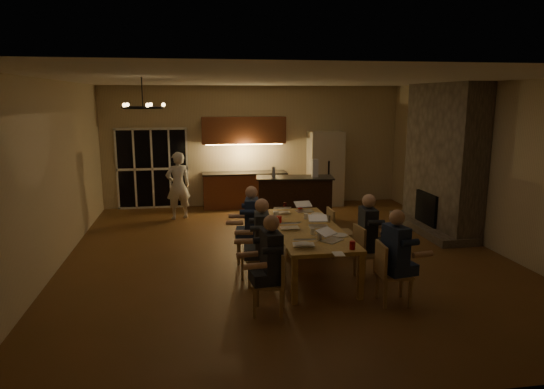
{
  "coord_description": "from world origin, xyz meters",
  "views": [
    {
      "loc": [
        -1.67,
        -8.47,
        2.91
      ],
      "look_at": [
        -0.21,
        0.3,
        1.11
      ],
      "focal_mm": 32.0,
      "sensor_mm": 36.0,
      "label": 1
    }
  ],
  "objects_px": {
    "person_left_mid": "(262,242)",
    "redcup_far": "(300,206)",
    "person_right_mid": "(367,236)",
    "can_right": "(328,219)",
    "chair_right_near": "(394,273)",
    "person_left_near": "(271,265)",
    "bar_bottle": "(274,172)",
    "laptop_d": "(319,220)",
    "person_left_far": "(252,224)",
    "bar_blender": "(315,168)",
    "person_right_near": "(395,257)",
    "redcup_near": "(352,245)",
    "mug_back": "(276,214)",
    "chair_right_mid": "(370,252)",
    "plate_near": "(340,235)",
    "redcup_mid": "(279,219)",
    "dining_table": "(306,248)",
    "laptop_f": "(305,206)",
    "laptop_a": "(304,238)",
    "refrigerator": "(325,168)",
    "laptop_e": "(282,207)",
    "chair_right_far": "(341,232)",
    "mug_mid": "(306,216)",
    "chair_left_far": "(249,238)",
    "plate_left": "(304,244)",
    "chair_left_near": "(269,282)",
    "chair_left_mid": "(256,256)",
    "chandelier": "(143,108)",
    "mug_front": "(312,231)",
    "standing_person": "(178,185)",
    "can_cola": "(285,206)"
  },
  "relations": [
    {
      "from": "person_left_mid",
      "to": "redcup_far",
      "type": "height_order",
      "value": "person_left_mid"
    },
    {
      "from": "person_right_mid",
      "to": "can_right",
      "type": "bearing_deg",
      "value": 36.68
    },
    {
      "from": "chair_right_near",
      "to": "person_left_mid",
      "type": "relative_size",
      "value": 0.64
    },
    {
      "from": "person_left_near",
      "to": "bar_bottle",
      "type": "relative_size",
      "value": 5.75
    },
    {
      "from": "person_right_mid",
      "to": "laptop_d",
      "type": "height_order",
      "value": "person_right_mid"
    },
    {
      "from": "person_left_far",
      "to": "laptop_d",
      "type": "distance_m",
      "value": 1.22
    },
    {
      "from": "person_left_mid",
      "to": "bar_blender",
      "type": "bearing_deg",
      "value": 159.09
    },
    {
      "from": "person_right_near",
      "to": "person_right_mid",
      "type": "relative_size",
      "value": 1.0
    },
    {
      "from": "person_right_near",
      "to": "redcup_near",
      "type": "distance_m",
      "value": 0.62
    },
    {
      "from": "bar_bottle",
      "to": "mug_back",
      "type": "bearing_deg",
      "value": -98.6
    },
    {
      "from": "can_right",
      "to": "person_left_mid",
      "type": "bearing_deg",
      "value": -149.15
    },
    {
      "from": "chair_right_near",
      "to": "chair_right_mid",
      "type": "height_order",
      "value": "same"
    },
    {
      "from": "chair_right_mid",
      "to": "plate_near",
      "type": "height_order",
      "value": "chair_right_mid"
    },
    {
      "from": "person_left_near",
      "to": "redcup_mid",
      "type": "bearing_deg",
      "value": 160.89
    },
    {
      "from": "dining_table",
      "to": "laptop_f",
      "type": "height_order",
      "value": "laptop_f"
    },
    {
      "from": "person_right_near",
      "to": "laptop_a",
      "type": "relative_size",
      "value": 4.31
    },
    {
      "from": "plate_near",
      "to": "refrigerator",
      "type": "bearing_deg",
      "value": 76.8
    },
    {
      "from": "person_left_mid",
      "to": "laptop_e",
      "type": "bearing_deg",
      "value": 164.29
    },
    {
      "from": "chair_right_far",
      "to": "plate_near",
      "type": "distance_m",
      "value": 1.35
    },
    {
      "from": "dining_table",
      "to": "mug_mid",
      "type": "height_order",
      "value": "mug_mid"
    },
    {
      "from": "person_left_near",
      "to": "chair_right_far",
      "type": "bearing_deg",
      "value": 137.07
    },
    {
      "from": "chair_left_far",
      "to": "plate_left",
      "type": "relative_size",
      "value": 3.34
    },
    {
      "from": "chair_left_near",
      "to": "person_left_mid",
      "type": "height_order",
      "value": "person_left_mid"
    },
    {
      "from": "refrigerator",
      "to": "bar_bottle",
      "type": "distance_m",
      "value": 2.42
    },
    {
      "from": "chair_right_near",
      "to": "plate_left",
      "type": "relative_size",
      "value": 3.34
    },
    {
      "from": "chair_left_mid",
      "to": "person_left_near",
      "type": "distance_m",
      "value": 1.14
    },
    {
      "from": "redcup_mid",
      "to": "redcup_far",
      "type": "height_order",
      "value": "same"
    },
    {
      "from": "chair_left_near",
      "to": "laptop_d",
      "type": "height_order",
      "value": "laptop_d"
    },
    {
      "from": "plate_near",
      "to": "chandelier",
      "type": "bearing_deg",
      "value": 170.4
    },
    {
      "from": "chair_left_mid",
      "to": "person_right_mid",
      "type": "distance_m",
      "value": 1.84
    },
    {
      "from": "chandelier",
      "to": "mug_front",
      "type": "height_order",
      "value": "chandelier"
    },
    {
      "from": "standing_person",
      "to": "person_right_mid",
      "type": "bearing_deg",
      "value": 107.57
    },
    {
      "from": "plate_left",
      "to": "bar_blender",
      "type": "xyz_separation_m",
      "value": [
        1.2,
        4.07,
        0.53
      ]
    },
    {
      "from": "laptop_d",
      "to": "plate_near",
      "type": "bearing_deg",
      "value": -64.26
    },
    {
      "from": "person_left_far",
      "to": "chair_right_mid",
      "type": "bearing_deg",
      "value": 67.56
    },
    {
      "from": "person_left_mid",
      "to": "laptop_d",
      "type": "distance_m",
      "value": 1.18
    },
    {
      "from": "person_left_near",
      "to": "redcup_near",
      "type": "relative_size",
      "value": 11.5
    },
    {
      "from": "refrigerator",
      "to": "mug_front",
      "type": "height_order",
      "value": "refrigerator"
    },
    {
      "from": "person_left_near",
      "to": "laptop_f",
      "type": "relative_size",
      "value": 4.31
    },
    {
      "from": "laptop_f",
      "to": "laptop_d",
      "type": "bearing_deg",
      "value": -96.04
    },
    {
      "from": "chair_left_far",
      "to": "standing_person",
      "type": "xyz_separation_m",
      "value": [
        -1.3,
        3.43,
        0.37
      ]
    },
    {
      "from": "chair_right_far",
      "to": "can_cola",
      "type": "xyz_separation_m",
      "value": [
        -0.91,
        0.78,
        0.37
      ]
    },
    {
      "from": "chair_left_far",
      "to": "can_right",
      "type": "xyz_separation_m",
      "value": [
        1.37,
        -0.31,
        0.37
      ]
    },
    {
      "from": "laptop_e",
      "to": "can_cola",
      "type": "height_order",
      "value": "laptop_e"
    },
    {
      "from": "standing_person",
      "to": "chandelier",
      "type": "relative_size",
      "value": 2.56
    },
    {
      "from": "laptop_a",
      "to": "person_left_near",
      "type": "bearing_deg",
      "value": 53.11
    },
    {
      "from": "dining_table",
      "to": "plate_left",
      "type": "bearing_deg",
      "value": -105.52
    },
    {
      "from": "chair_left_near",
      "to": "person_left_mid",
      "type": "xyz_separation_m",
      "value": [
        0.06,
        1.05,
        0.24
      ]
    },
    {
      "from": "chandelier",
      "to": "redcup_mid",
      "type": "distance_m",
      "value": 2.94
    },
    {
      "from": "person_right_near",
      "to": "person_left_far",
      "type": "xyz_separation_m",
      "value": [
        -1.77,
        2.12,
        0.0
      ]
    }
  ]
}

